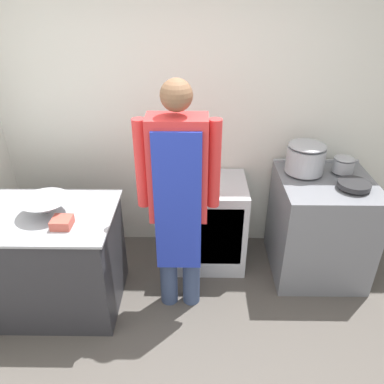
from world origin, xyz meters
name	(u,v)px	position (x,y,z in m)	size (l,w,h in m)	color
wall_back	(184,112)	(0.00, 1.85, 1.35)	(8.00, 0.05, 2.70)	silver
prep_counter	(50,260)	(-1.04, 0.92, 0.43)	(1.10, 0.77, 0.86)	#2D2D33
stove	(319,226)	(1.21, 1.38, 0.46)	(0.78, 0.78, 0.94)	slate
fridge_unit	(209,222)	(0.23, 1.50, 0.41)	(0.64, 0.59, 0.82)	silver
person_cook	(178,193)	(-0.02, 0.94, 1.05)	(0.59, 0.24, 1.85)	#38476B
mixing_bowl	(46,207)	(-0.98, 0.93, 0.93)	(0.35, 0.35, 0.13)	#9EA0A8
plastic_tub	(62,222)	(-0.82, 0.77, 0.90)	(0.14, 0.14, 0.07)	#B24C3F
stock_pot	(306,157)	(1.03, 1.52, 1.07)	(0.32, 0.32, 0.27)	#9EA0A8
saute_pan	(354,185)	(1.36, 1.25, 0.96)	(0.26, 0.26, 0.04)	#262628
sauce_pot	(344,164)	(1.36, 1.52, 1.00)	(0.17, 0.17, 0.14)	#9EA0A8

